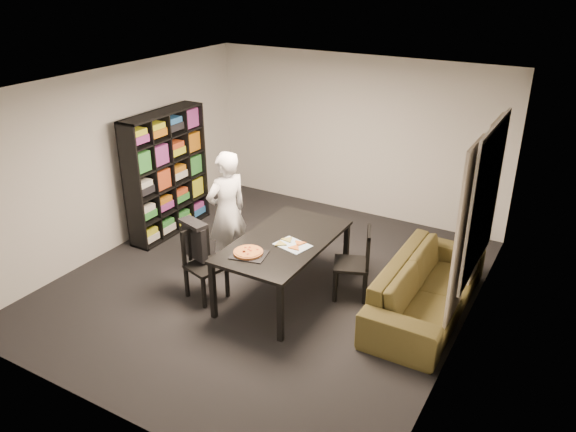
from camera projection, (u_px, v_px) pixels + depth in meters
The scene contains 16 objects.
room at pixel (266, 191), 6.92m from camera, with size 5.01×5.51×2.61m.
window_pane at pixel (486, 199), 6.18m from camera, with size 0.02×1.40×1.60m, color black.
window_frame at pixel (485, 199), 6.19m from camera, with size 0.03×1.52×1.72m, color white.
curtain_left at pixel (462, 244), 5.96m from camera, with size 0.03×0.70×2.25m, color beige.
curtain_right at pixel (484, 210), 6.78m from camera, with size 0.03×0.70×2.25m, color beige.
bookshelf at pixel (167, 173), 8.51m from camera, with size 0.35×1.50×1.90m, color black.
dining_table at pixel (284, 245), 6.92m from camera, with size 1.02×1.84×0.77m.
chair_left at pixel (201, 258), 6.99m from camera, with size 0.52×0.52×0.91m.
chair_right at pixel (359, 259), 6.95m from camera, with size 0.56×0.56×0.93m.
draped_jacket at pixel (194, 238), 6.97m from camera, with size 0.43×0.28×0.50m.
person at pixel (227, 212), 7.47m from camera, with size 0.61×0.40×1.69m, color white.
baking_tray at pixel (249, 255), 6.53m from camera, with size 0.40×0.32×0.01m, color black.
pepperoni_pizza at pixel (248, 252), 6.54m from camera, with size 0.35×0.35×0.03m.
kitchen_towel at pixel (293, 245), 6.75m from camera, with size 0.40×0.30×0.01m, color silver.
pizza_slices at pixel (291, 243), 6.77m from camera, with size 0.37×0.31×0.01m, color gold, non-canonical shape.
sofa at pixel (427, 287), 6.71m from camera, with size 2.26×0.88×0.66m, color #463E1C.
Camera 1 is at (3.43, -5.44, 3.89)m, focal length 35.00 mm.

